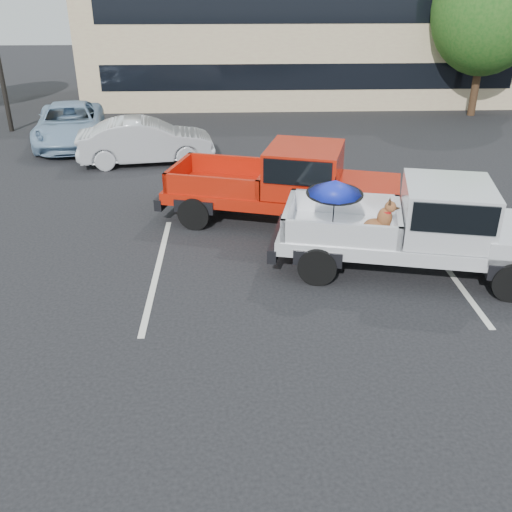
% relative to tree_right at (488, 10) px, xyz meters
% --- Properties ---
extents(ground, '(90.00, 90.00, 0.00)m').
position_rel_tree_right_xyz_m(ground, '(-9.00, -16.00, -4.21)').
color(ground, black).
rests_on(ground, ground).
extents(stripe_left, '(0.12, 5.00, 0.01)m').
position_rel_tree_right_xyz_m(stripe_left, '(-12.00, -14.00, -4.21)').
color(stripe_left, silver).
rests_on(stripe_left, ground).
extents(stripe_right, '(0.12, 5.00, 0.01)m').
position_rel_tree_right_xyz_m(stripe_right, '(-6.00, -14.00, -4.21)').
color(stripe_right, silver).
rests_on(stripe_right, ground).
extents(motel_building, '(20.40, 8.40, 6.30)m').
position_rel_tree_right_xyz_m(motel_building, '(-7.00, 4.99, -1.00)').
color(motel_building, tan).
rests_on(motel_building, ground).
extents(tree_right, '(4.46, 4.46, 6.78)m').
position_rel_tree_right_xyz_m(tree_right, '(0.00, 0.00, 0.00)').
color(tree_right, '#332114').
rests_on(tree_right, ground).
extents(silver_pickup, '(5.98, 3.15, 2.06)m').
position_rel_tree_right_xyz_m(silver_pickup, '(-6.49, -14.29, -3.16)').
color(silver_pickup, black).
rests_on(silver_pickup, ground).
extents(red_pickup, '(6.11, 3.51, 1.90)m').
position_rel_tree_right_xyz_m(red_pickup, '(-8.89, -11.61, -3.17)').
color(red_pickup, black).
rests_on(red_pickup, ground).
extents(silver_sedan, '(4.45, 2.09, 1.41)m').
position_rel_tree_right_xyz_m(silver_sedan, '(-13.16, -6.43, -3.50)').
color(silver_sedan, silver).
rests_on(silver_sedan, ground).
extents(blue_suv, '(3.13, 5.29, 1.38)m').
position_rel_tree_right_xyz_m(blue_suv, '(-16.19, -3.93, -3.52)').
color(blue_suv, '#81A2C1').
rests_on(blue_suv, ground).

